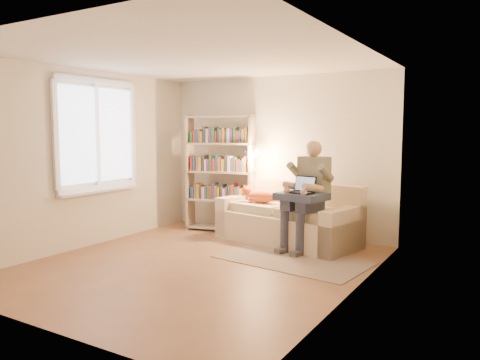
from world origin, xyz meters
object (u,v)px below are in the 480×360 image
Objects in this scene: person at (308,189)px; bookshelf at (220,167)px; sofa at (289,221)px; laptop at (305,189)px; cat at (257,196)px.

person is 1.82m from bookshelf.
sofa is 1.46× the size of person.
bookshelf reaches higher than laptop.
laptop is 1.87m from bookshelf.
cat is at bearing 178.60° from person.
person is 0.99m from cat.
sofa reaches higher than cat.
laptop reaches higher than sofa.
bookshelf reaches higher than cat.
sofa is at bearing 148.02° from laptop.
sofa is 0.64m from cat.
bookshelf is at bearing 173.91° from laptop.
bookshelf is (-0.82, 0.19, 0.40)m from cat.
bookshelf is (-1.78, 0.55, 0.19)m from laptop.
cat is at bearing -25.00° from bookshelf.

